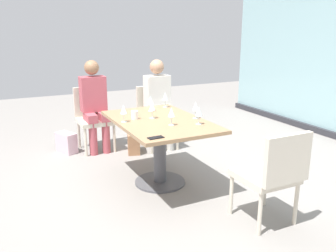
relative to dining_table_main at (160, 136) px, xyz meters
name	(u,v)px	position (x,y,z in m)	size (l,w,h in m)	color
ground_plane	(160,183)	(0.00, 0.00, -0.56)	(12.00, 12.00, 0.00)	gray
dining_table_main	(160,136)	(0.00, 0.00, 0.00)	(1.37, 0.90, 0.73)	#997551
chair_far_left	(156,113)	(-1.22, 0.50, -0.06)	(0.50, 0.46, 0.87)	beige
chair_side_end	(93,114)	(-1.51, -0.33, -0.06)	(0.50, 0.46, 0.87)	beige
chair_far_right	(273,172)	(1.22, 0.50, -0.06)	(0.50, 0.46, 0.87)	beige
person_far_left	(159,100)	(-1.11, 0.50, 0.14)	(0.39, 0.34, 1.26)	silver
person_side_end	(95,102)	(-1.41, -0.33, 0.14)	(0.39, 0.34, 1.26)	#B24C56
wine_glass_0	(171,113)	(0.25, 0.02, 0.31)	(0.07, 0.07, 0.18)	silver
wine_glass_1	(151,100)	(-0.42, 0.08, 0.31)	(0.07, 0.07, 0.18)	silver
wine_glass_2	(199,112)	(0.34, 0.28, 0.31)	(0.07, 0.07, 0.18)	silver
wine_glass_3	(196,107)	(0.11, 0.38, 0.31)	(0.07, 0.07, 0.18)	silver
wine_glass_4	(152,106)	(-0.10, -0.04, 0.31)	(0.07, 0.07, 0.18)	silver
wine_glass_5	(124,110)	(-0.08, -0.37, 0.31)	(0.07, 0.07, 0.18)	silver
wine_glass_6	(165,97)	(-0.55, 0.33, 0.31)	(0.07, 0.07, 0.18)	silver
coffee_cup	(135,115)	(-0.16, -0.22, 0.22)	(0.08, 0.08, 0.09)	white
cell_phone_on_table	(156,138)	(0.57, -0.30, 0.18)	(0.07, 0.14, 0.01)	black
handbag_0	(134,143)	(-1.08, 0.10, -0.42)	(0.30, 0.16, 0.28)	#A3704C
handbag_1	(67,143)	(-1.50, -0.74, -0.42)	(0.30, 0.16, 0.28)	beige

